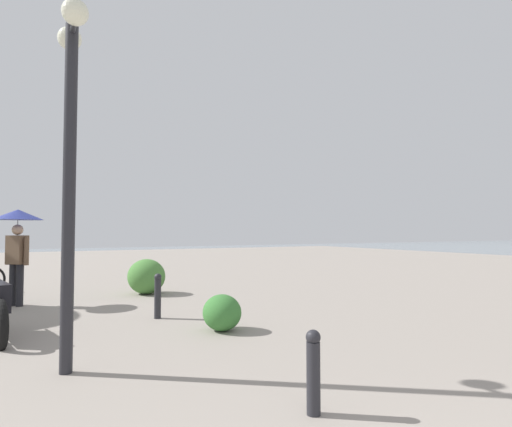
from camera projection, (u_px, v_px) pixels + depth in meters
lamppost at (70, 132)px, 4.74m from camera, size 0.98×0.28×4.06m
pedestrian at (18, 230)px, 8.83m from camera, size 1.00×1.00×2.03m
bollard_near at (313, 370)px, 3.60m from camera, size 0.13×0.13×0.72m
bollard_mid at (158, 295)px, 7.55m from camera, size 0.13×0.13×0.80m
shrub_low at (146, 276)px, 10.48m from camera, size 1.02×0.92×0.87m
shrub_round at (222, 313)px, 6.61m from camera, size 0.67×0.60×0.57m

